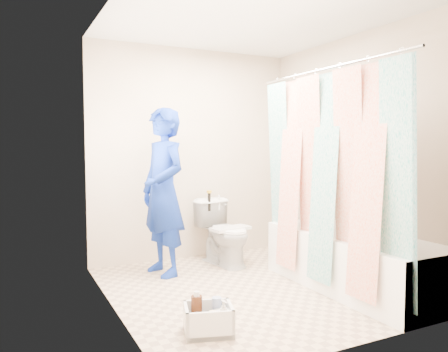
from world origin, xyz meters
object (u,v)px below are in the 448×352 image
cleaning_caddy (210,320)px  plumber (163,192)px  bathtub (353,260)px  toilet (224,232)px

cleaning_caddy → plumber: bearing=100.6°
bathtub → plumber: bearing=138.8°
plumber → bathtub: bearing=36.3°
bathtub → cleaning_caddy: (-1.56, -0.28, -0.17)m
toilet → plumber: bearing=175.0°
bathtub → toilet: bearing=118.0°
bathtub → toilet: size_ratio=2.49×
cleaning_caddy → toilet: bearing=77.3°
bathtub → toilet: (-0.67, 1.26, 0.08)m
toilet → cleaning_caddy: 1.79m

